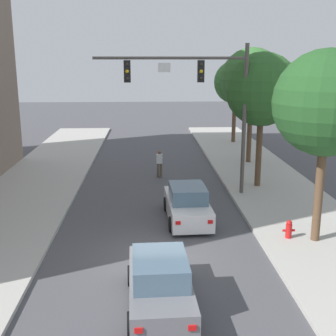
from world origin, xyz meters
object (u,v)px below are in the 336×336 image
(fire_hydrant, at_px, (289,229))
(street_tree_second, at_px, (262,90))
(traffic_signal_mast, at_px, (202,91))
(street_tree_third, at_px, (252,80))
(street_tree_farthest, at_px, (235,82))
(street_tree_nearest, at_px, (326,104))
(pedestrian_crossing_road, at_px, (160,162))
(car_following_grey, at_px, (160,284))
(car_lead_white, at_px, (187,204))

(fire_hydrant, bearing_deg, street_tree_second, 85.39)
(traffic_signal_mast, xyz_separation_m, street_tree_third, (4.14, 7.04, 0.21))
(street_tree_third, height_order, street_tree_farthest, street_tree_third)
(street_tree_nearest, bearing_deg, traffic_signal_mast, 120.51)
(pedestrian_crossing_road, height_order, street_tree_farthest, street_tree_farthest)
(street_tree_second, bearing_deg, car_following_grey, -116.02)
(car_following_grey, height_order, fire_hydrant, car_following_grey)
(traffic_signal_mast, height_order, car_following_grey, traffic_signal_mast)
(street_tree_second, bearing_deg, street_tree_nearest, -87.18)
(car_lead_white, height_order, fire_hydrant, car_lead_white)
(traffic_signal_mast, distance_m, street_tree_nearest, 7.26)
(street_tree_nearest, distance_m, street_tree_third, 13.31)
(pedestrian_crossing_road, xyz_separation_m, street_tree_nearest, (5.67, -10.10, 4.44))
(pedestrian_crossing_road, distance_m, street_tree_second, 7.37)
(car_lead_white, distance_m, car_following_grey, 7.08)
(car_following_grey, distance_m, street_tree_second, 13.83)
(traffic_signal_mast, bearing_deg, pedestrian_crossing_road, 117.23)
(traffic_signal_mast, height_order, street_tree_second, traffic_signal_mast)
(fire_hydrant, bearing_deg, car_following_grey, -139.22)
(street_tree_third, xyz_separation_m, street_tree_farthest, (0.42, 7.46, -0.53))
(car_lead_white, xyz_separation_m, car_following_grey, (-1.42, -6.94, 0.00))
(traffic_signal_mast, bearing_deg, fire_hydrant, -65.61)
(street_tree_nearest, bearing_deg, car_following_grey, -145.48)
(pedestrian_crossing_road, xyz_separation_m, street_tree_second, (5.29, -2.58, 4.43))
(street_tree_nearest, xyz_separation_m, street_tree_farthest, (0.87, 20.75, -0.29))
(traffic_signal_mast, height_order, pedestrian_crossing_road, traffic_signal_mast)
(car_lead_white, bearing_deg, pedestrian_crossing_road, 97.72)
(pedestrian_crossing_road, height_order, street_tree_nearest, street_tree_nearest)
(car_following_grey, bearing_deg, street_tree_third, 69.50)
(street_tree_second, bearing_deg, fire_hydrant, -94.61)
(car_following_grey, distance_m, fire_hydrant, 6.78)
(car_lead_white, xyz_separation_m, street_tree_nearest, (4.67, -2.75, 4.63))
(car_lead_white, xyz_separation_m, fire_hydrant, (3.71, -2.52, -0.22))
(car_following_grey, bearing_deg, pedestrian_crossing_road, 88.32)
(fire_hydrant, bearing_deg, street_tree_nearest, -13.93)
(car_following_grey, bearing_deg, street_tree_second, 63.98)
(street_tree_second, height_order, street_tree_farthest, street_tree_second)
(traffic_signal_mast, bearing_deg, street_tree_nearest, -59.49)
(pedestrian_crossing_road, relative_size, street_tree_third, 0.22)
(fire_hydrant, relative_size, street_tree_second, 0.10)
(pedestrian_crossing_road, distance_m, street_tree_farthest, 13.17)
(street_tree_nearest, xyz_separation_m, street_tree_second, (-0.37, 7.52, -0.01))
(street_tree_nearest, height_order, street_tree_second, street_tree_second)
(car_following_grey, height_order, pedestrian_crossing_road, pedestrian_crossing_road)
(street_tree_third, bearing_deg, street_tree_farthest, 86.75)
(car_lead_white, distance_m, street_tree_second, 7.91)
(street_tree_farthest, bearing_deg, car_following_grey, -105.59)
(car_following_grey, distance_m, street_tree_farthest, 26.25)
(street_tree_second, bearing_deg, street_tree_farthest, 84.63)
(pedestrian_crossing_road, distance_m, fire_hydrant, 10.94)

